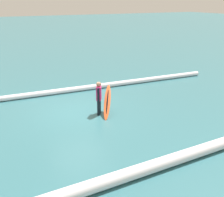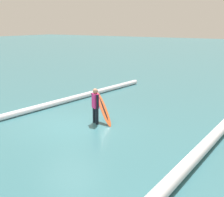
{
  "view_description": "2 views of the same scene",
  "coord_description": "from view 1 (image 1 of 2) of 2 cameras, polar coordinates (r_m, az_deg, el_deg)",
  "views": [
    {
      "loc": [
        3.98,
        11.08,
        4.82
      ],
      "look_at": [
        -0.84,
        1.79,
        1.06
      ],
      "focal_mm": 44.54,
      "sensor_mm": 36.0,
      "label": 1
    },
    {
      "loc": [
        9.35,
        8.25,
        4.07
      ],
      "look_at": [
        -1.04,
        1.33,
        1.09
      ],
      "focal_mm": 50.84,
      "sensor_mm": 36.0,
      "label": 2
    }
  ],
  "objects": [
    {
      "name": "surfboard",
      "position": [
        12.16,
        -0.97,
        -0.71
      ],
      "size": [
        1.0,
        1.36,
        1.17
      ],
      "color": "#E55926",
      "rests_on": "ground_plane"
    },
    {
      "name": "ground_plane",
      "position": [
        12.72,
        -7.11,
        -2.69
      ],
      "size": [
        154.97,
        154.97,
        0.0
      ],
      "primitive_type": "plane",
      "color": "#31676F"
    },
    {
      "name": "wave_crest_foreground",
      "position": [
        15.07,
        -13.72,
        1.06
      ],
      "size": [
        20.32,
        1.44,
        0.28
      ],
      "primitive_type": "cylinder",
      "rotation": [
        0.0,
        1.57,
        -0.06
      ],
      "color": "white",
      "rests_on": "ground_plane"
    },
    {
      "name": "surfer",
      "position": [
        12.1,
        -2.71,
        0.45
      ],
      "size": [
        0.35,
        0.54,
        1.48
      ],
      "rotation": [
        0.0,
        0.0,
        1.03
      ],
      "color": "black",
      "rests_on": "ground_plane"
    },
    {
      "name": "wave_crest_midground",
      "position": [
        8.69,
        10.58,
        -12.83
      ],
      "size": [
        22.44,
        0.72,
        0.38
      ],
      "primitive_type": "cylinder",
      "rotation": [
        0.0,
        1.57,
        0.02
      ],
      "color": "white",
      "rests_on": "ground_plane"
    }
  ]
}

